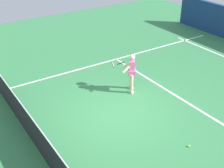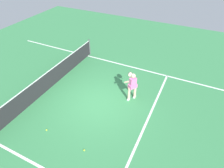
# 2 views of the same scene
# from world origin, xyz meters

# --- Properties ---
(ground_plane) EXTENTS (25.10, 25.10, 0.00)m
(ground_plane) POSITION_xyz_m (0.00, 0.00, 0.00)
(ground_plane) COLOR #38844C
(service_line_marking) EXTENTS (7.73, 0.10, 0.01)m
(service_line_marking) POSITION_xyz_m (0.00, -2.56, 0.00)
(service_line_marking) COLOR white
(service_line_marking) RESTS_ON ground
(sideline_right_marking) EXTENTS (0.10, 17.31, 0.01)m
(sideline_right_marking) POSITION_xyz_m (3.87, 0.00, 0.00)
(sideline_right_marking) COLOR white
(sideline_right_marking) RESTS_ON ground
(court_net) EXTENTS (8.41, 0.08, 1.11)m
(court_net) POSITION_xyz_m (0.00, 3.00, 0.52)
(court_net) COLOR #4C4C51
(court_net) RESTS_ON ground
(tennis_player) EXTENTS (1.09, 0.76, 1.55)m
(tennis_player) POSITION_xyz_m (1.08, -1.35, 0.85)
(tennis_player) COLOR beige
(tennis_player) RESTS_ON ground
(tennis_ball_near) EXTENTS (0.07, 0.07, 0.07)m
(tennis_ball_near) POSITION_xyz_m (-2.60, -0.80, 0.03)
(tennis_ball_near) COLOR #D1E533
(tennis_ball_near) RESTS_ON ground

